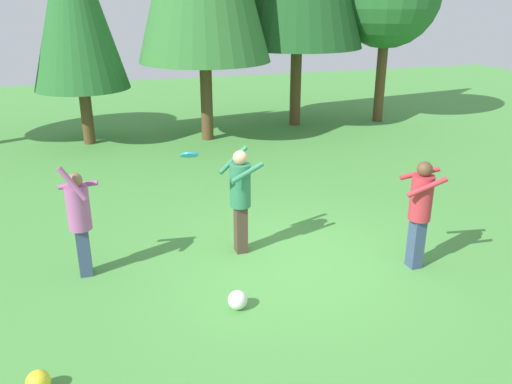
{
  "coord_description": "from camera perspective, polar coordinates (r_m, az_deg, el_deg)",
  "views": [
    {
      "loc": [
        -2.81,
        -7.04,
        4.1
      ],
      "look_at": [
        -0.4,
        0.6,
        1.05
      ],
      "focal_mm": 36.79,
      "sensor_mm": 36.0,
      "label": 1
    }
  ],
  "objects": [
    {
      "name": "person_catcher",
      "position": [
        8.42,
        17.44,
        -1.44
      ],
      "size": [
        0.71,
        0.64,
        1.75
      ],
      "rotation": [
        0.0,
        0.0,
        2.84
      ],
      "color": "#38476B",
      "rests_on": "ground_plane"
    },
    {
      "name": "person_bystander",
      "position": [
        8.52,
        -1.71,
        -0.08
      ],
      "size": [
        0.7,
        0.64,
        1.77
      ],
      "rotation": [
        0.0,
        0.0,
        -2.82
      ],
      "color": "#4C382D",
      "rests_on": "ground_plane"
    },
    {
      "name": "ground_plane",
      "position": [
        8.62,
        3.76,
        -7.62
      ],
      "size": [
        40.0,
        40.0,
        0.0
      ],
      "primitive_type": "plane",
      "color": "#4C9342"
    },
    {
      "name": "frisbee",
      "position": [
        7.82,
        -7.24,
        4.02
      ],
      "size": [
        0.31,
        0.29,
        0.15
      ],
      "color": "#2393D1"
    },
    {
      "name": "ball_yellow",
      "position": [
        6.52,
        -22.61,
        -18.53
      ],
      "size": [
        0.27,
        0.27,
        0.27
      ],
      "primitive_type": "sphere",
      "color": "yellow",
      "rests_on": "ground_plane"
    },
    {
      "name": "person_thrower",
      "position": [
        8.26,
        -18.65,
        -2.45
      ],
      "size": [
        0.58,
        0.55,
        1.83
      ],
      "rotation": [
        0.0,
        0.0,
        -0.16
      ],
      "color": "#38476B",
      "rests_on": "ground_plane"
    },
    {
      "name": "tree_left",
      "position": [
        15.54,
        -19.21,
        18.92
      ],
      "size": [
        2.6,
        2.6,
        6.2
      ],
      "color": "brown",
      "rests_on": "ground_plane"
    },
    {
      "name": "ball_white",
      "position": [
        7.39,
        -2.02,
        -11.64
      ],
      "size": [
        0.27,
        0.27,
        0.27
      ],
      "primitive_type": "sphere",
      "color": "white",
      "rests_on": "ground_plane"
    }
  ]
}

